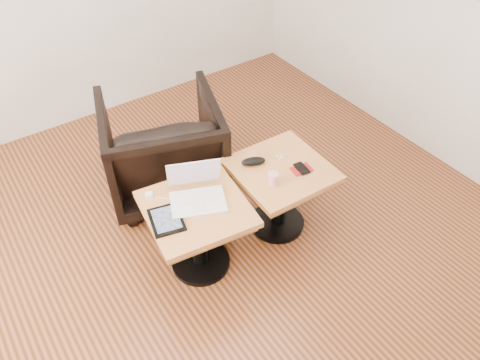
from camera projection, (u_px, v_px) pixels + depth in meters
room_shell at (201, 102)px, 2.26m from camera, size 4.52×4.52×2.71m
side_table_left at (197, 222)px, 2.94m from camera, size 0.68×0.68×0.55m
side_table_right at (280, 183)px, 3.21m from camera, size 0.63×0.63×0.55m
laptop at (197, 193)px, 2.87m from camera, size 0.42×0.40×0.23m
tablet at (166, 220)px, 2.76m from camera, size 0.24×0.27×0.02m
charging_adapter at (149, 195)px, 2.90m from camera, size 0.06×0.06×0.03m
glasses_case at (253, 161)px, 3.12m from camera, size 0.18×0.13×0.05m
striped_cup at (273, 179)px, 2.97m from camera, size 0.08×0.08×0.09m
earbuds_tangle at (282, 156)px, 3.19m from camera, size 0.08×0.05×0.02m
phone_on_sleeve at (302, 169)px, 3.10m from camera, size 0.15×0.13×0.02m
armchair at (163, 147)px, 3.53m from camera, size 1.07×1.09×0.79m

